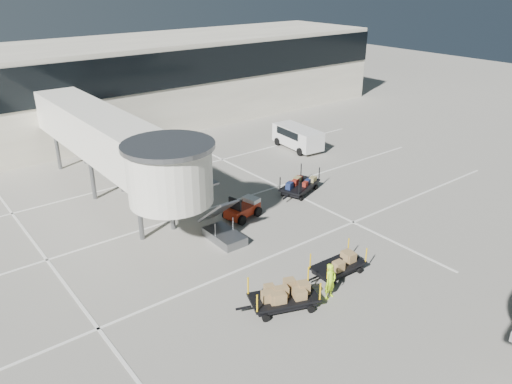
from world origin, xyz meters
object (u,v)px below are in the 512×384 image
Objects in this scene: baggage_tug at (243,209)px; box_cart_near at (339,265)px; box_cart_far at (281,297)px; minivan at (297,136)px; ground_worker at (330,281)px; suitcase_cart at (300,185)px.

baggage_tug reaches higher than box_cart_near.
box_cart_far is 22.51m from minivan.
ground_worker is 21.55m from minivan.
ground_worker is at bearing -113.40° from baggage_tug.
minivan is at bearing 44.39° from ground_worker.
suitcase_cart is 9.52m from minivan.
minivan reaches higher than box_cart_far.
baggage_tug is at bearing 71.49° from ground_worker.
minivan reaches higher than ground_worker.
box_cart_far is at bearing 154.42° from ground_worker.
ground_worker reaches higher than box_cart_far.
baggage_tug reaches higher than box_cart_far.
box_cart_far is 2.11× the size of ground_worker.
box_cart_far is at bearing -128.46° from baggage_tug.
suitcase_cart is 12.07m from ground_worker.
box_cart_far is at bearing -172.67° from box_cart_near.
box_cart_near is at bearing -141.12° from suitcase_cart.
minivan is (15.63, 16.19, 0.51)m from box_cart_far.
ground_worker is at bearing -123.12° from minivan.
ground_worker is (-1.83, -1.13, 0.38)m from box_cart_near.
box_cart_near is 1.90× the size of ground_worker.
ground_worker is 0.36× the size of minivan.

